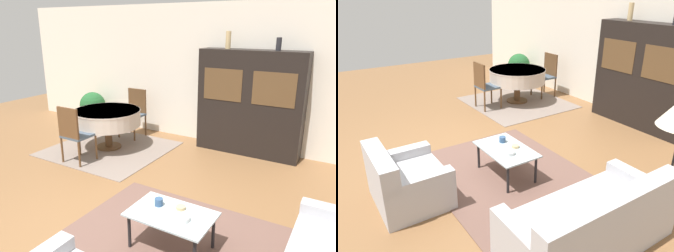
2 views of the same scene
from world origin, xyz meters
The scene contains 15 objects.
ground_plane centered at (0.00, 0.00, 0.00)m, with size 14.00×14.00×0.00m, color brown.
wall_back centered at (0.00, 3.63, 1.35)m, with size 10.00×0.06×2.70m.
area_rug centered at (0.94, 0.27, 0.01)m, with size 2.52×2.00×0.01m.
dining_rug centered at (-1.57, 2.19, 0.01)m, with size 2.12×2.04×0.01m.
coffee_table centered at (0.92, 0.26, 0.37)m, with size 0.89×0.56×0.41m.
display_cabinet centered at (0.73, 3.37, 0.94)m, with size 1.87×0.43×1.88m.
dining_table centered at (-1.63, 2.23, 0.61)m, with size 1.26×1.26×0.75m.
dining_chair_near centered at (-1.63, 1.38, 0.57)m, with size 0.44×0.44×0.99m.
dining_chair_far centered at (-1.63, 3.08, 0.57)m, with size 0.44×0.44×0.99m.
cup centered at (0.72, 0.33, 0.46)m, with size 0.09×0.09×0.08m.
bowl centered at (1.08, 0.21, 0.44)m, with size 0.15×0.15×0.04m.
bowl_small centered at (0.96, 0.39, 0.44)m, with size 0.10×0.10×0.04m.
vase_tall centered at (0.27, 3.37, 2.03)m, with size 0.09×0.09×0.31m.
vase_short centered at (1.14, 3.37, 1.99)m, with size 0.09×0.09×0.21m.
potted_plant centered at (-2.90, 3.17, 0.47)m, with size 0.59×0.59×0.80m.
Camera 1 is at (2.41, -2.30, 2.28)m, focal length 35.00 mm.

